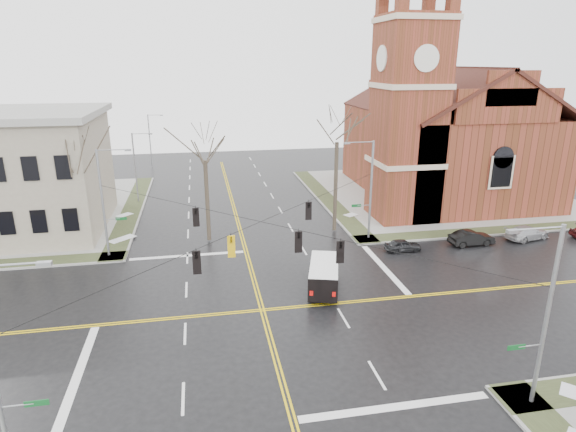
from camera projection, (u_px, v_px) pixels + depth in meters
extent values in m
plane|color=black|center=(262.00, 310.00, 31.91)|extent=(120.00, 120.00, 0.00)
cube|color=gray|center=(435.00, 194.00, 59.67)|extent=(30.00, 30.00, 0.15)
cube|color=#2E361D|center=(327.00, 199.00, 57.22)|extent=(2.00, 30.00, 0.02)
cube|color=#2E361D|center=(502.00, 229.00, 46.73)|extent=(30.00, 2.00, 0.02)
cube|color=#2E361D|center=(132.00, 209.00, 53.28)|extent=(2.00, 30.00, 0.02)
cube|color=gold|center=(260.00, 310.00, 31.89)|extent=(0.12, 100.00, 0.01)
cube|color=gold|center=(264.00, 310.00, 31.93)|extent=(0.12, 100.00, 0.01)
cube|color=gold|center=(263.00, 311.00, 31.80)|extent=(100.00, 0.12, 0.01)
cube|color=gold|center=(262.00, 309.00, 32.02)|extent=(100.00, 0.12, 0.01)
cube|color=silver|center=(395.00, 407.00, 22.97)|extent=(9.50, 0.50, 0.01)
cube|color=silver|center=(187.00, 256.00, 40.85)|extent=(9.50, 0.50, 0.01)
cube|color=silver|center=(78.00, 374.00, 25.39)|extent=(0.50, 9.50, 0.01)
cube|color=silver|center=(384.00, 268.00, 38.43)|extent=(0.50, 9.50, 0.01)
cube|color=#5E2E18|center=(407.00, 122.00, 47.73)|extent=(6.00, 6.00, 20.00)
cube|color=beige|center=(415.00, 19.00, 44.82)|extent=(6.30, 6.30, 0.50)
cylinder|color=silver|center=(427.00, 58.00, 43.04)|extent=(2.40, 0.15, 2.40)
cylinder|color=silver|center=(382.00, 58.00, 45.36)|extent=(0.15, 2.40, 2.40)
cube|color=#5E2E18|center=(442.00, 153.00, 59.27)|extent=(18.00, 24.00, 10.00)
cube|color=#5E2E18|center=(389.00, 190.00, 52.90)|extent=(2.00, 5.00, 4.40)
cube|color=gray|center=(0.00, 176.00, 45.07)|extent=(18.00, 14.00, 11.00)
cylinder|color=gray|center=(371.00, 191.00, 43.26)|extent=(0.20, 0.20, 9.00)
cylinder|color=gray|center=(364.00, 205.00, 43.57)|extent=(1.20, 0.06, 0.06)
cube|color=#0D4C1D|center=(356.00, 206.00, 43.45)|extent=(0.90, 0.04, 0.25)
cylinder|color=gray|center=(360.00, 142.00, 41.70)|extent=(2.40, 0.08, 0.08)
cube|color=gray|center=(347.00, 143.00, 41.51)|extent=(0.50, 0.22, 0.15)
cylinder|color=gray|center=(103.00, 204.00, 39.22)|extent=(0.20, 0.20, 9.00)
cylinder|color=gray|center=(112.00, 219.00, 39.74)|extent=(1.20, 0.06, 0.06)
cube|color=#0D4C1D|center=(121.00, 219.00, 39.87)|extent=(0.90, 0.04, 0.25)
cylinder|color=gray|center=(112.00, 150.00, 38.08)|extent=(2.40, 0.08, 0.08)
cube|color=gray|center=(128.00, 150.00, 38.31)|extent=(0.50, 0.22, 0.15)
cylinder|color=gray|center=(547.00, 318.00, 21.75)|extent=(0.20, 0.20, 9.00)
cylinder|color=gray|center=(530.00, 346.00, 22.06)|extent=(1.20, 0.06, 0.06)
cube|color=#0D4C1D|center=(516.00, 347.00, 21.93)|extent=(0.90, 0.04, 0.25)
cylinder|color=gray|center=(539.00, 228.00, 20.19)|extent=(2.40, 0.08, 0.08)
cube|color=gray|center=(513.00, 231.00, 19.99)|extent=(0.50, 0.22, 0.15)
cylinder|color=gray|center=(17.00, 405.00, 18.23)|extent=(1.20, 0.06, 0.06)
cube|color=#0D4C1D|center=(37.00, 403.00, 18.35)|extent=(0.90, 0.04, 0.25)
cylinder|color=gray|center=(7.00, 265.00, 16.57)|extent=(2.40, 0.08, 0.08)
cube|color=gray|center=(44.00, 264.00, 16.80)|extent=(0.50, 0.22, 0.15)
cylinder|color=black|center=(261.00, 222.00, 30.01)|extent=(23.02, 23.02, 0.03)
cylinder|color=black|center=(261.00, 222.00, 30.01)|extent=(23.02, 23.02, 0.03)
imported|color=black|center=(197.00, 262.00, 25.80)|extent=(0.21, 0.26, 1.30)
imported|color=black|center=(309.00, 211.00, 34.68)|extent=(0.21, 0.26, 1.30)
imported|color=#E6B30D|center=(231.00, 247.00, 28.02)|extent=(0.21, 0.26, 1.30)
imported|color=black|center=(196.00, 217.00, 33.28)|extent=(0.21, 0.26, 1.30)
imported|color=black|center=(340.00, 252.00, 27.20)|extent=(0.21, 0.26, 1.30)
imported|color=black|center=(298.00, 242.00, 28.72)|extent=(0.21, 0.26, 1.30)
cylinder|color=gray|center=(135.00, 168.00, 54.95)|extent=(0.16, 0.16, 8.00)
cylinder|color=gray|center=(141.00, 134.00, 53.93)|extent=(2.00, 0.07, 0.07)
cube|color=gray|center=(150.00, 134.00, 54.12)|extent=(0.45, 0.20, 0.13)
cylinder|color=gray|center=(150.00, 141.00, 73.66)|extent=(0.16, 0.16, 8.00)
cylinder|color=gray|center=(155.00, 115.00, 72.64)|extent=(2.00, 0.07, 0.07)
cube|color=gray|center=(161.00, 115.00, 72.83)|extent=(0.45, 0.20, 0.13)
cube|color=white|center=(324.00, 275.00, 34.46)|extent=(3.33, 5.45, 1.64)
cube|color=white|center=(325.00, 266.00, 36.54)|extent=(2.14, 1.39, 1.16)
cube|color=black|center=(325.00, 258.00, 36.70)|extent=(1.74, 0.61, 0.77)
cube|color=black|center=(324.00, 267.00, 34.48)|extent=(2.89, 3.89, 0.53)
cube|color=#B70C0A|center=(311.00, 293.00, 32.13)|extent=(0.24, 0.13, 0.33)
cube|color=#B70C0A|center=(334.00, 294.00, 31.98)|extent=(0.24, 0.13, 0.33)
cube|color=black|center=(324.00, 285.00, 34.72)|extent=(3.39, 5.51, 0.10)
cylinder|color=black|center=(313.00, 275.00, 36.39)|extent=(0.44, 0.74, 0.69)
cylinder|color=black|center=(336.00, 276.00, 36.22)|extent=(0.44, 0.74, 0.69)
cylinder|color=black|center=(310.00, 295.00, 33.20)|extent=(0.44, 0.74, 0.69)
cylinder|color=black|center=(336.00, 296.00, 33.03)|extent=(0.44, 0.74, 0.69)
imported|color=black|center=(403.00, 245.00, 41.68)|extent=(3.16, 1.33, 1.07)
imported|color=black|center=(471.00, 238.00, 43.02)|extent=(4.08, 1.54, 1.33)
imported|color=#B1B1B3|center=(527.00, 233.00, 44.45)|extent=(4.69, 2.75, 1.28)
cylinder|color=#352B21|center=(86.00, 208.00, 41.40)|extent=(0.36, 0.36, 7.13)
cylinder|color=#352B21|center=(207.00, 201.00, 42.97)|extent=(0.36, 0.36, 7.35)
cylinder|color=#352B21|center=(336.00, 187.00, 45.35)|extent=(0.36, 0.36, 8.52)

